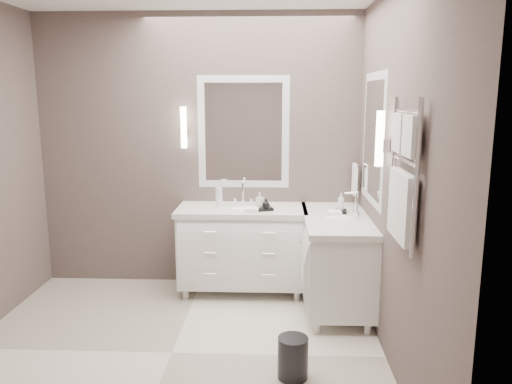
{
  "coord_description": "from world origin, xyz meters",
  "views": [
    {
      "loc": [
        0.78,
        -3.43,
        1.91
      ],
      "look_at": [
        0.61,
        0.7,
        1.11
      ],
      "focal_mm": 35.0,
      "sensor_mm": 36.0,
      "label": 1
    }
  ],
  "objects_px": {
    "vanity_right": "(336,256)",
    "towel_ladder": "(403,182)",
    "waste_bin": "(293,358)",
    "vanity_back": "(242,244)"
  },
  "relations": [
    {
      "from": "towel_ladder",
      "to": "waste_bin",
      "type": "bearing_deg",
      "value": 170.83
    },
    {
      "from": "vanity_back",
      "to": "towel_ladder",
      "type": "relative_size",
      "value": 1.38
    },
    {
      "from": "vanity_back",
      "to": "vanity_right",
      "type": "xyz_separation_m",
      "value": [
        0.88,
        -0.33,
        0.0
      ]
    },
    {
      "from": "vanity_back",
      "to": "towel_ladder",
      "type": "bearing_deg",
      "value": -55.9
    },
    {
      "from": "towel_ladder",
      "to": "waste_bin",
      "type": "relative_size",
      "value": 3.07
    },
    {
      "from": "vanity_right",
      "to": "towel_ladder",
      "type": "xyz_separation_m",
      "value": [
        0.23,
        -1.3,
        0.91
      ]
    },
    {
      "from": "vanity_back",
      "to": "towel_ladder",
      "type": "distance_m",
      "value": 2.16
    },
    {
      "from": "vanity_back",
      "to": "waste_bin",
      "type": "bearing_deg",
      "value": -73.51
    },
    {
      "from": "vanity_back",
      "to": "vanity_right",
      "type": "height_order",
      "value": "same"
    },
    {
      "from": "waste_bin",
      "to": "vanity_back",
      "type": "bearing_deg",
      "value": 106.49
    }
  ]
}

